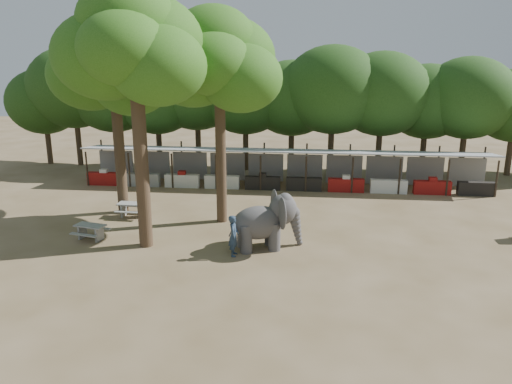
# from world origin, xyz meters

# --- Properties ---
(ground) EXTENTS (100.00, 100.00, 0.00)m
(ground) POSITION_xyz_m (0.00, 0.00, 0.00)
(ground) COLOR brown
(ground) RESTS_ON ground
(vendor_stalls) EXTENTS (28.00, 2.99, 2.80)m
(vendor_stalls) POSITION_xyz_m (-0.00, 13.84, 1.18)
(vendor_stalls) COLOR #9FA0A6
(vendor_stalls) RESTS_ON ground
(yard_tree_left) EXTENTS (7.10, 6.90, 11.02)m
(yard_tree_left) POSITION_xyz_m (-9.13, 7.19, 8.20)
(yard_tree_left) COLOR #332316
(yard_tree_left) RESTS_ON ground
(yard_tree_center) EXTENTS (7.10, 6.90, 12.04)m
(yard_tree_center) POSITION_xyz_m (-6.13, 2.19, 9.21)
(yard_tree_center) COLOR #332316
(yard_tree_center) RESTS_ON ground
(yard_tree_back) EXTENTS (7.10, 6.90, 11.36)m
(yard_tree_back) POSITION_xyz_m (-3.13, 6.19, 8.54)
(yard_tree_back) COLOR #332316
(yard_tree_back) RESTS_ON ground
(backdrop_trees) EXTENTS (46.46, 5.95, 8.33)m
(backdrop_trees) POSITION_xyz_m (0.00, 19.00, 5.51)
(backdrop_trees) COLOR #332316
(backdrop_trees) RESTS_ON ground
(elephant) EXTENTS (3.57, 2.67, 2.65)m
(elephant) POSITION_xyz_m (-0.19, 2.35, 1.33)
(elephant) COLOR #3E3C3C
(elephant) RESTS_ON ground
(handler) EXTENTS (0.48, 0.70, 1.92)m
(handler) POSITION_xyz_m (-1.61, 1.23, 0.96)
(handler) COLOR #26384C
(handler) RESTS_ON ground
(picnic_table_near) EXTENTS (1.78, 1.67, 0.76)m
(picnic_table_near) POSITION_xyz_m (-9.00, 2.51, 0.50)
(picnic_table_near) COLOR gray
(picnic_table_near) RESTS_ON ground
(picnic_table_far) EXTENTS (1.63, 1.48, 0.80)m
(picnic_table_far) POSITION_xyz_m (-8.18, 6.23, 0.52)
(picnic_table_far) COLOR gray
(picnic_table_far) RESTS_ON ground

